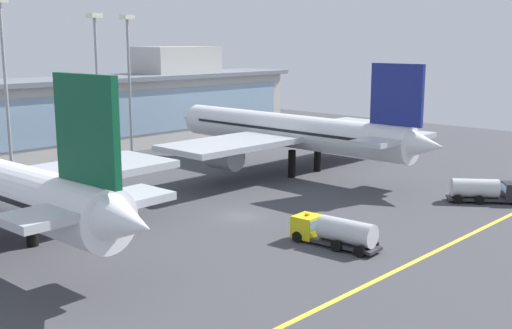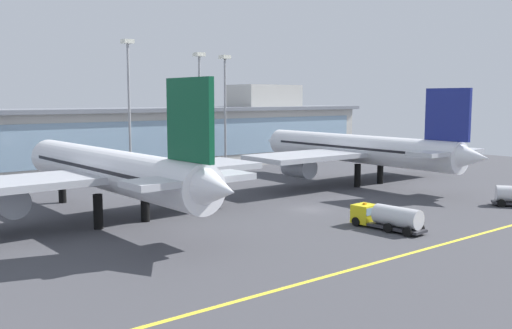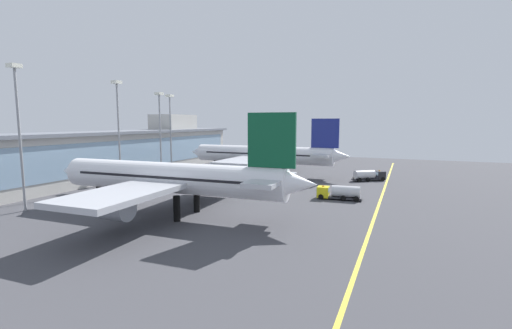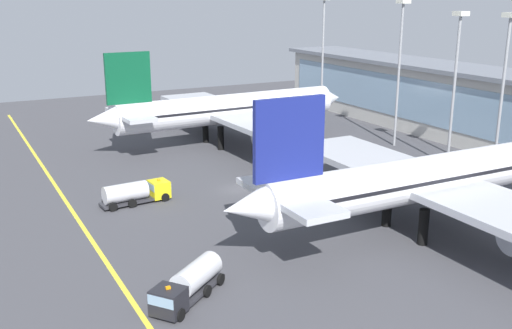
% 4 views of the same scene
% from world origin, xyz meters
% --- Properties ---
extents(ground_plane, '(180.00, 180.00, 0.00)m').
position_xyz_m(ground_plane, '(0.00, 0.00, 0.00)').
color(ground_plane, '#424247').
extents(taxiway_centreline_stripe, '(144.00, 0.50, 0.01)m').
position_xyz_m(taxiway_centreline_stripe, '(0.00, -22.00, 0.01)').
color(taxiway_centreline_stripe, yellow).
rests_on(taxiway_centreline_stripe, ground).
extents(terminal_building, '(117.62, 14.00, 18.45)m').
position_xyz_m(terminal_building, '(1.69, 50.48, 7.13)').
color(terminal_building, beige).
rests_on(terminal_building, ground).
extents(airliner_near_left, '(42.06, 50.02, 17.24)m').
position_xyz_m(airliner_near_left, '(-24.46, 10.08, 6.29)').
color(airliner_near_left, black).
rests_on(airliner_near_left, ground).
extents(airliner_near_right, '(43.70, 50.34, 16.75)m').
position_xyz_m(airliner_near_right, '(23.17, 12.34, 6.10)').
color(airliner_near_right, black).
rests_on(airliner_near_right, ground).
extents(fuel_tanker_truck, '(3.53, 9.21, 2.90)m').
position_xyz_m(fuel_tanker_truck, '(-1.13, -13.80, 1.51)').
color(fuel_tanker_truck, black).
rests_on(fuel_tanker_truck, ground).
extents(apron_light_mast_west, '(1.80, 1.80, 23.67)m').
position_xyz_m(apron_light_mast_west, '(4.43, 34.92, 15.48)').
color(apron_light_mast_west, gray).
rests_on(apron_light_mast_west, ground).
extents(apron_light_mast_centre, '(1.80, 1.80, 23.64)m').
position_xyz_m(apron_light_mast_centre, '(11.67, 36.93, 15.47)').
color(apron_light_mast_centre, gray).
rests_on(apron_light_mast_centre, ground).
extents(apron_light_mast_east, '(1.80, 1.80, 25.30)m').
position_xyz_m(apron_light_mast_east, '(-9.44, 35.96, 16.38)').
color(apron_light_mast_east, gray).
rests_on(apron_light_mast_east, ground).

